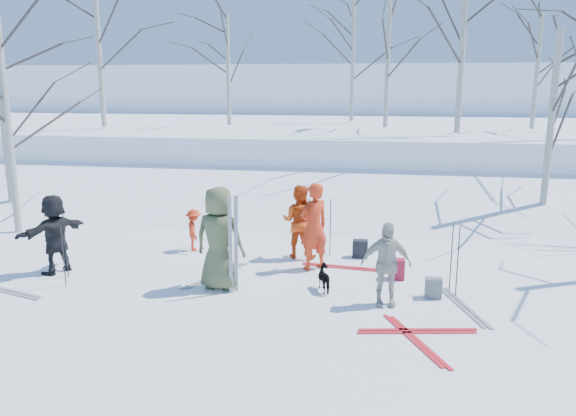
% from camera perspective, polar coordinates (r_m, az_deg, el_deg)
% --- Properties ---
extents(ground, '(120.00, 120.00, 0.00)m').
position_cam_1_polar(ground, '(10.82, -1.35, -8.44)').
color(ground, white).
rests_on(ground, ground).
extents(snow_ramp, '(70.00, 9.49, 4.12)m').
position_cam_1_polar(snow_ramp, '(17.43, 3.05, 0.16)').
color(snow_ramp, white).
rests_on(snow_ramp, ground).
extents(snow_plateau, '(70.00, 18.00, 2.20)m').
position_cam_1_polar(snow_plateau, '(27.14, 5.56, 6.37)').
color(snow_plateau, white).
rests_on(snow_plateau, ground).
extents(far_hill, '(90.00, 30.00, 6.00)m').
position_cam_1_polar(far_hill, '(47.99, 7.48, 10.15)').
color(far_hill, white).
rests_on(far_hill, ground).
extents(skier_olive_center, '(1.05, 0.76, 2.00)m').
position_cam_1_polar(skier_olive_center, '(10.75, -7.02, -3.07)').
color(skier_olive_center, '#464F2F').
rests_on(skier_olive_center, ground).
extents(skier_red_north, '(0.81, 0.78, 1.86)m').
position_cam_1_polar(skier_red_north, '(11.82, 2.63, -1.89)').
color(skier_red_north, red).
rests_on(skier_red_north, ground).
extents(skier_redor_behind, '(0.91, 0.77, 1.67)m').
position_cam_1_polar(skier_redor_behind, '(12.65, 1.15, -1.38)').
color(skier_redor_behind, '#C7400F').
rests_on(skier_redor_behind, ground).
extents(skier_red_seated, '(0.59, 0.74, 0.99)m').
position_cam_1_polar(skier_red_seated, '(13.42, -9.53, -2.22)').
color(skier_red_seated, red).
rests_on(skier_red_seated, ground).
extents(skier_cream_east, '(0.93, 0.48, 1.52)m').
position_cam_1_polar(skier_cream_east, '(10.09, 9.92, -5.63)').
color(skier_cream_east, beige).
rests_on(skier_cream_east, ground).
extents(skier_grey_west, '(1.10, 1.61, 1.67)m').
position_cam_1_polar(skier_grey_west, '(12.59, -22.61, -2.44)').
color(skier_grey_west, black).
rests_on(skier_grey_west, ground).
extents(dog, '(0.50, 0.64, 0.50)m').
position_cam_1_polar(dog, '(10.79, 3.90, -7.14)').
color(dog, black).
rests_on(dog, ground).
extents(upright_ski_left, '(0.11, 0.17, 1.90)m').
position_cam_1_polar(upright_ski_left, '(10.44, -5.87, -3.79)').
color(upright_ski_left, silver).
rests_on(upright_ski_left, ground).
extents(upright_ski_right, '(0.15, 0.23, 1.89)m').
position_cam_1_polar(upright_ski_right, '(10.50, -5.30, -3.69)').
color(upright_ski_right, silver).
rests_on(upright_ski_right, ground).
extents(ski_pair_a, '(1.27, 2.01, 0.02)m').
position_cam_1_polar(ski_pair_a, '(10.57, 17.39, -9.51)').
color(ski_pair_a, silver).
rests_on(ski_pair_a, ground).
extents(ski_pair_b, '(1.66, 2.05, 0.02)m').
position_cam_1_polar(ski_pair_b, '(9.09, 12.76, -12.93)').
color(ski_pair_b, red).
rests_on(ski_pair_b, ground).
extents(ski_pair_c, '(1.62, 2.05, 0.02)m').
position_cam_1_polar(ski_pair_c, '(11.73, -7.32, -6.81)').
color(ski_pair_c, silver).
rests_on(ski_pair_c, ground).
extents(ski_pair_d, '(1.25, 2.01, 0.02)m').
position_cam_1_polar(ski_pair_d, '(12.11, -26.84, -7.48)').
color(ski_pair_d, silver).
rests_on(ski_pair_d, ground).
extents(ski_pair_e, '(0.61, 1.94, 0.02)m').
position_cam_1_polar(ski_pair_e, '(12.18, 5.86, -6.03)').
color(ski_pair_e, red).
rests_on(ski_pair_e, ground).
extents(ski_pair_f, '(0.87, 1.97, 0.02)m').
position_cam_1_polar(ski_pair_f, '(9.39, 12.99, -12.09)').
color(ski_pair_f, red).
rests_on(ski_pair_f, ground).
extents(ski_pole_a, '(0.02, 0.02, 1.34)m').
position_cam_1_polar(ski_pole_a, '(11.69, -21.87, -4.31)').
color(ski_pole_a, black).
rests_on(ski_pole_a, ground).
extents(ski_pole_b, '(0.02, 0.02, 1.34)m').
position_cam_1_polar(ski_pole_b, '(12.85, 4.32, -1.95)').
color(ski_pole_b, black).
rests_on(ski_pole_b, ground).
extents(ski_pole_c, '(0.02, 0.02, 1.34)m').
position_cam_1_polar(ski_pole_c, '(11.01, 16.25, -4.89)').
color(ski_pole_c, black).
rests_on(ski_pole_c, ground).
extents(ski_pole_d, '(0.02, 0.02, 1.34)m').
position_cam_1_polar(ski_pole_d, '(10.80, 16.85, -5.28)').
color(ski_pole_d, black).
rests_on(ski_pole_d, ground).
extents(ski_pole_e, '(0.02, 0.02, 1.34)m').
position_cam_1_polar(ski_pole_e, '(12.24, -21.67, -3.55)').
color(ski_pole_e, black).
rests_on(ski_pole_e, ground).
extents(ski_pole_f, '(0.02, 0.02, 1.34)m').
position_cam_1_polar(ski_pole_f, '(12.78, 2.18, -2.00)').
color(ski_pole_f, black).
rests_on(ski_pole_f, ground).
extents(backpack_red, '(0.32, 0.22, 0.42)m').
position_cam_1_polar(backpack_red, '(11.60, 10.97, -6.11)').
color(backpack_red, maroon).
rests_on(backpack_red, ground).
extents(backpack_grey, '(0.30, 0.20, 0.38)m').
position_cam_1_polar(backpack_grey, '(10.78, 14.55, -7.87)').
color(backpack_grey, slate).
rests_on(backpack_grey, ground).
extents(backpack_dark, '(0.34, 0.24, 0.40)m').
position_cam_1_polar(backpack_dark, '(12.91, 7.34, -4.12)').
color(backpack_dark, black).
rests_on(backpack_dark, ground).
extents(birch_plateau_a, '(4.39, 4.39, 5.42)m').
position_cam_1_polar(birch_plateau_a, '(22.62, 10.10, 14.94)').
color(birch_plateau_a, silver).
rests_on(birch_plateau_a, snow_plateau).
extents(birch_plateau_b, '(5.02, 5.02, 6.31)m').
position_cam_1_polar(birch_plateau_b, '(23.69, -18.69, 15.46)').
color(birch_plateau_b, silver).
rests_on(birch_plateau_b, snow_plateau).
extents(birch_plateau_c, '(5.21, 5.21, 6.58)m').
position_cam_1_polar(birch_plateau_c, '(20.49, 17.36, 16.49)').
color(birch_plateau_c, silver).
rests_on(birch_plateau_c, snow_plateau).
extents(birch_plateau_d, '(4.30, 4.30, 5.28)m').
position_cam_1_polar(birch_plateau_d, '(26.37, 6.59, 14.52)').
color(birch_plateau_d, silver).
rests_on(birch_plateau_d, snow_plateau).
extents(birch_plateau_f, '(3.57, 3.57, 4.25)m').
position_cam_1_polar(birch_plateau_f, '(23.47, 23.96, 12.56)').
color(birch_plateau_f, silver).
rests_on(birch_plateau_f, snow_plateau).
extents(birch_plateau_g, '(3.68, 3.68, 4.40)m').
position_cam_1_polar(birch_plateau_g, '(23.71, -6.10, 13.71)').
color(birch_plateau_g, silver).
rests_on(birch_plateau_g, snow_plateau).
extents(birch_edge_a, '(4.99, 4.99, 6.28)m').
position_cam_1_polar(birch_edge_a, '(16.22, -26.70, 8.61)').
color(birch_edge_a, silver).
rests_on(birch_edge_a, ground).
extents(birch_edge_d, '(4.75, 4.75, 5.93)m').
position_cam_1_polar(birch_edge_d, '(18.90, -27.01, 8.42)').
color(birch_edge_d, silver).
rests_on(birch_edge_d, ground).
extents(birch_edge_e, '(4.30, 4.30, 5.28)m').
position_cam_1_polar(birch_edge_e, '(16.75, 25.10, 7.13)').
color(birch_edge_e, silver).
rests_on(birch_edge_e, ground).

